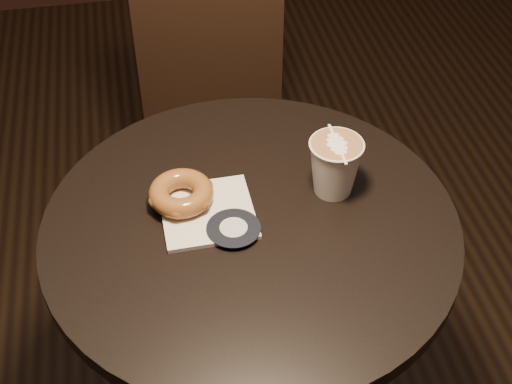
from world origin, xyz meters
The scene contains 5 objects.
cafe_table centered at (0.00, 0.00, 0.55)m, with size 0.70×0.70×0.75m.
chair centered at (0.01, 0.63, 0.51)m, with size 0.42×0.42×0.92m.
pastry_bag centered at (-0.07, 0.03, 0.75)m, with size 0.15×0.15×0.01m, color silver.
doughnut centered at (-0.11, 0.06, 0.78)m, with size 0.11×0.11×0.04m, color brown.
latte_cup centered at (0.15, 0.05, 0.80)m, with size 0.09×0.09×0.10m, color silver, non-canonical shape.
Camera 1 is at (-0.15, -0.82, 1.60)m, focal length 50.00 mm.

